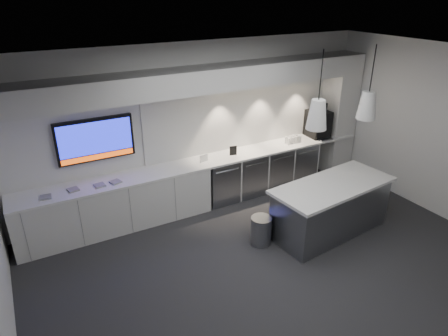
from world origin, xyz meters
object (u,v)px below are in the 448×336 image
wall_tv (95,140)px  island (331,208)px  bin (261,230)px  coffee_machine (318,122)px

wall_tv → island: wall_tv is taller
bin → wall_tv: bearing=137.3°
island → bin: island is taller
wall_tv → island: bearing=-33.3°
bin → coffee_machine: bearing=33.2°
wall_tv → island: size_ratio=0.57×
island → bin: size_ratio=4.61×
bin → island: bearing=-12.0°
bin → coffee_machine: size_ratio=0.64×
island → wall_tv: bearing=140.9°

